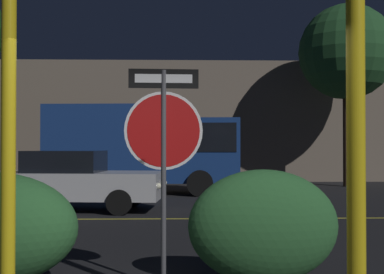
{
  "coord_description": "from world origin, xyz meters",
  "views": [
    {
      "loc": [
        0.13,
        -4.39,
        1.61
      ],
      "look_at": [
        0.37,
        3.98,
        1.75
      ],
      "focal_mm": 50.0,
      "sensor_mm": 36.0,
      "label": 1
    }
  ],
  "objects_px": {
    "tree_0": "(347,52)",
    "delivery_truck": "(146,146)",
    "passing_car_2": "(69,181)",
    "yellow_pole_right": "(356,133)",
    "hedge_bush_2": "(263,226)",
    "stop_sign": "(164,133)",
    "yellow_pole_left": "(8,125)"
  },
  "relations": [
    {
      "from": "yellow_pole_right",
      "to": "tree_0",
      "type": "relative_size",
      "value": 0.47
    },
    {
      "from": "yellow_pole_left",
      "to": "tree_0",
      "type": "bearing_deg",
      "value": 63.73
    },
    {
      "from": "yellow_pole_left",
      "to": "passing_car_2",
      "type": "xyz_separation_m",
      "value": [
        -1.28,
        8.96,
        -1.04
      ]
    },
    {
      "from": "tree_0",
      "to": "delivery_truck",
      "type": "bearing_deg",
      "value": -160.06
    },
    {
      "from": "yellow_pole_right",
      "to": "yellow_pole_left",
      "type": "bearing_deg",
      "value": 166.67
    },
    {
      "from": "stop_sign",
      "to": "delivery_truck",
      "type": "bearing_deg",
      "value": 90.87
    },
    {
      "from": "stop_sign",
      "to": "passing_car_2",
      "type": "distance_m",
      "value": 7.81
    },
    {
      "from": "hedge_bush_2",
      "to": "tree_0",
      "type": "bearing_deg",
      "value": 68.7
    },
    {
      "from": "yellow_pole_right",
      "to": "passing_car_2",
      "type": "relative_size",
      "value": 0.72
    },
    {
      "from": "stop_sign",
      "to": "hedge_bush_2",
      "type": "bearing_deg",
      "value": 3.5
    },
    {
      "from": "stop_sign",
      "to": "tree_0",
      "type": "xyz_separation_m",
      "value": [
        6.91,
        14.88,
        3.57
      ]
    },
    {
      "from": "stop_sign",
      "to": "passing_car_2",
      "type": "bearing_deg",
      "value": 105.71
    },
    {
      "from": "yellow_pole_left",
      "to": "hedge_bush_2",
      "type": "bearing_deg",
      "value": 36.6
    },
    {
      "from": "delivery_truck",
      "to": "passing_car_2",
      "type": "bearing_deg",
      "value": -15.1
    },
    {
      "from": "yellow_pole_right",
      "to": "hedge_bush_2",
      "type": "height_order",
      "value": "yellow_pole_right"
    },
    {
      "from": "stop_sign",
      "to": "tree_0",
      "type": "distance_m",
      "value": 16.79
    },
    {
      "from": "passing_car_2",
      "to": "delivery_truck",
      "type": "xyz_separation_m",
      "value": [
        1.64,
        4.74,
        0.88
      ]
    },
    {
      "from": "stop_sign",
      "to": "hedge_bush_2",
      "type": "distance_m",
      "value": 1.6
    },
    {
      "from": "stop_sign",
      "to": "hedge_bush_2",
      "type": "height_order",
      "value": "stop_sign"
    },
    {
      "from": "delivery_truck",
      "to": "tree_0",
      "type": "bearing_deg",
      "value": 113.92
    },
    {
      "from": "passing_car_2",
      "to": "delivery_truck",
      "type": "bearing_deg",
      "value": 166.14
    },
    {
      "from": "stop_sign",
      "to": "tree_0",
      "type": "bearing_deg",
      "value": 61.73
    },
    {
      "from": "stop_sign",
      "to": "passing_car_2",
      "type": "height_order",
      "value": "stop_sign"
    },
    {
      "from": "yellow_pole_left",
      "to": "delivery_truck",
      "type": "xyz_separation_m",
      "value": [
        0.36,
        13.7,
        -0.17
      ]
    },
    {
      "from": "hedge_bush_2",
      "to": "tree_0",
      "type": "xyz_separation_m",
      "value": [
        5.75,
        14.74,
        4.66
      ]
    },
    {
      "from": "stop_sign",
      "to": "delivery_truck",
      "type": "xyz_separation_m",
      "value": [
        -0.89,
        12.05,
        -0.14
      ]
    },
    {
      "from": "yellow_pole_left",
      "to": "passing_car_2",
      "type": "bearing_deg",
      "value": 98.14
    },
    {
      "from": "yellow_pole_right",
      "to": "delivery_truck",
      "type": "height_order",
      "value": "yellow_pole_right"
    },
    {
      "from": "yellow_pole_right",
      "to": "tree_0",
      "type": "height_order",
      "value": "tree_0"
    },
    {
      "from": "stop_sign",
      "to": "delivery_truck",
      "type": "relative_size",
      "value": 0.38
    },
    {
      "from": "hedge_bush_2",
      "to": "passing_car_2",
      "type": "xyz_separation_m",
      "value": [
        -3.69,
        7.17,
        0.07
      ]
    },
    {
      "from": "hedge_bush_2",
      "to": "delivery_truck",
      "type": "bearing_deg",
      "value": 99.79
    }
  ]
}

